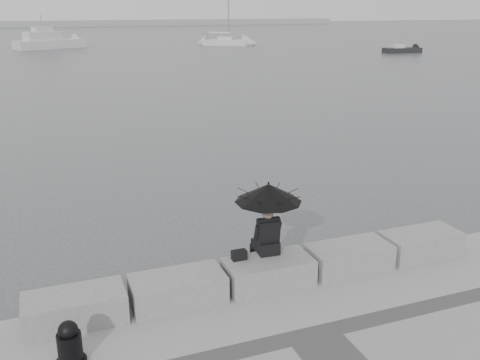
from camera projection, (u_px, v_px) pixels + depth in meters
name	position (u px, v px, depth m)	size (l,w,h in m)	color
ground	(258.00, 297.00, 10.37)	(360.00, 360.00, 0.00)	#404244
stone_block_far_left	(75.00, 308.00, 8.58)	(1.60, 0.80, 0.50)	slate
stone_block_left	(178.00, 289.00, 9.16)	(1.60, 0.80, 0.50)	slate
stone_block_centre	(268.00, 272.00, 9.74)	(1.60, 0.80, 0.50)	slate
stone_block_right	(349.00, 257.00, 10.32)	(1.60, 0.80, 0.50)	slate
stone_block_far_right	(421.00, 244.00, 10.90)	(1.60, 0.80, 0.50)	slate
seated_person	(268.00, 202.00, 9.62)	(1.22, 1.22, 1.39)	black
bag	(239.00, 255.00, 9.65)	(0.27, 0.15, 0.17)	black
mooring_bollard	(70.00, 346.00, 7.56)	(0.43, 0.43, 0.69)	black
distant_landmass	(8.00, 24.00, 144.41)	(180.00, 8.00, 2.80)	#949799
sailboat_right	(226.00, 41.00, 77.36)	(6.64, 5.66, 12.90)	silver
motor_cruiser	(50.00, 42.00, 71.49)	(9.56, 6.27, 4.50)	silver
small_motorboat	(402.00, 50.00, 64.95)	(4.77, 1.87, 1.10)	black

